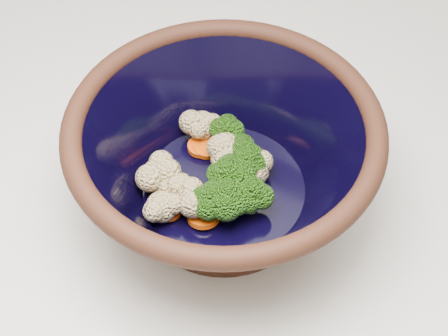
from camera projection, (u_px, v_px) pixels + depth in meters
counter at (189, 286)px, 1.10m from camera, size 1.20×1.20×0.90m
mixing_bowl at (224, 160)px, 0.61m from camera, size 0.30×0.30×0.13m
vegetable_pile at (219, 174)px, 0.62m from camera, size 0.14×0.14×0.06m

